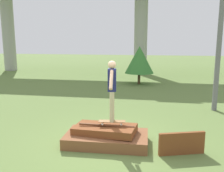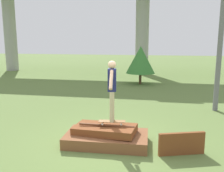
% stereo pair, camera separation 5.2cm
% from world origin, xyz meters
% --- Properties ---
extents(ground_plane, '(80.00, 80.00, 0.00)m').
position_xyz_m(ground_plane, '(0.00, 0.00, 0.00)').
color(ground_plane, olive).
extents(scrap_pile, '(2.31, 1.29, 0.57)m').
position_xyz_m(scrap_pile, '(-0.02, 0.01, 0.22)').
color(scrap_pile, brown).
rests_on(scrap_pile, ground_plane).
extents(scrap_plank_loose, '(1.16, 0.45, 0.58)m').
position_xyz_m(scrap_plank_loose, '(2.00, -0.30, 0.29)').
color(scrap_plank_loose, brown).
rests_on(scrap_plank_loose, ground_plane).
extents(skateboard, '(0.76, 0.29, 0.09)m').
position_xyz_m(skateboard, '(0.15, 0.06, 0.64)').
color(skateboard, brown).
rests_on(skateboard, scrap_pile).
extents(skater, '(0.24, 1.13, 1.66)m').
position_xyz_m(skater, '(0.15, 0.06, 1.62)').
color(skater, '#C6B78E').
rests_on(skater, skateboard).
extents(utility_pole, '(1.30, 0.20, 8.42)m').
position_xyz_m(utility_pole, '(3.72, 4.08, 4.33)').
color(utility_pole, slate).
rests_on(utility_pole, ground_plane).
extents(tree_behind_left, '(1.86, 1.86, 2.46)m').
position_xyz_m(tree_behind_left, '(0.26, 9.70, 1.59)').
color(tree_behind_left, '#4C3823').
rests_on(tree_behind_left, ground_plane).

